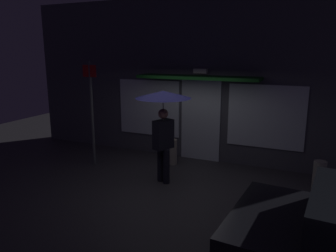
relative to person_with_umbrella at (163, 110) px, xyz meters
name	(u,v)px	position (x,y,z in m)	size (l,w,h in m)	color
ground_plane	(168,188)	(0.23, -0.27, -1.68)	(18.00, 18.00, 0.00)	#38353A
building_facade	(203,81)	(0.23, 2.07, 0.49)	(10.86, 1.00, 4.38)	#4C4C56
person_with_umbrella	(163,110)	(0.00, 0.00, 0.00)	(1.23, 1.23, 2.12)	black
street_sign_post	(92,108)	(-2.21, 0.37, -0.15)	(0.40, 0.07, 2.72)	#595B60
sidewalk_bollard	(173,152)	(-0.29, 1.22, -1.34)	(0.22, 0.22, 0.69)	#B2A899
sidewalk_bollard_2	(319,175)	(3.26, 1.02, -1.36)	(0.27, 0.27, 0.65)	#9E998E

